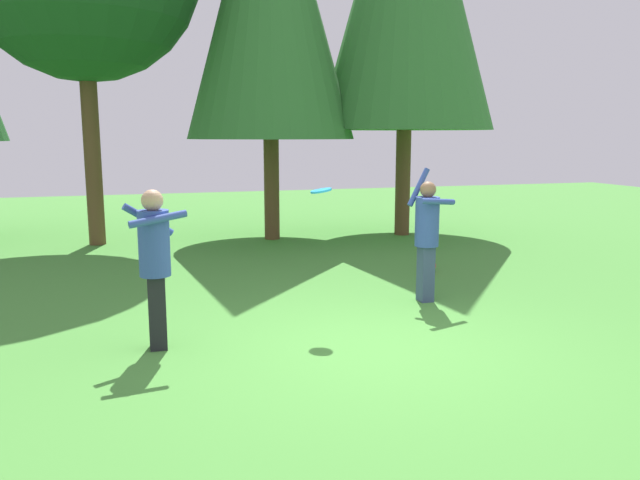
{
  "coord_description": "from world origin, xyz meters",
  "views": [
    {
      "loc": [
        -2.52,
        -6.27,
        2.37
      ],
      "look_at": [
        -0.25,
        1.19,
        1.05
      ],
      "focal_mm": 34.89,
      "sensor_mm": 36.0,
      "label": 1
    }
  ],
  "objects_px": {
    "person_catcher": "(155,255)",
    "frisbee": "(321,191)",
    "person_thrower": "(427,230)",
    "ball_red": "(429,266)"
  },
  "relations": [
    {
      "from": "person_catcher",
      "to": "ball_red",
      "type": "distance_m",
      "value": 5.52
    },
    {
      "from": "frisbee",
      "to": "person_thrower",
      "type": "bearing_deg",
      "value": 15.49
    },
    {
      "from": "person_thrower",
      "to": "ball_red",
      "type": "height_order",
      "value": "person_thrower"
    },
    {
      "from": "person_catcher",
      "to": "frisbee",
      "type": "xyz_separation_m",
      "value": [
        2.06,
        0.49,
        0.62
      ]
    },
    {
      "from": "person_catcher",
      "to": "frisbee",
      "type": "relative_size",
      "value": 6.26
    },
    {
      "from": "person_thrower",
      "to": "ball_red",
      "type": "xyz_separation_m",
      "value": [
        0.94,
        1.73,
        -0.92
      ]
    },
    {
      "from": "frisbee",
      "to": "ball_red",
      "type": "bearing_deg",
      "value": 39.65
    },
    {
      "from": "person_catcher",
      "to": "frisbee",
      "type": "height_order",
      "value": "person_catcher"
    },
    {
      "from": "ball_red",
      "to": "person_catcher",
      "type": "bearing_deg",
      "value": -150.27
    },
    {
      "from": "frisbee",
      "to": "ball_red",
      "type": "distance_m",
      "value": 3.79
    }
  ]
}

